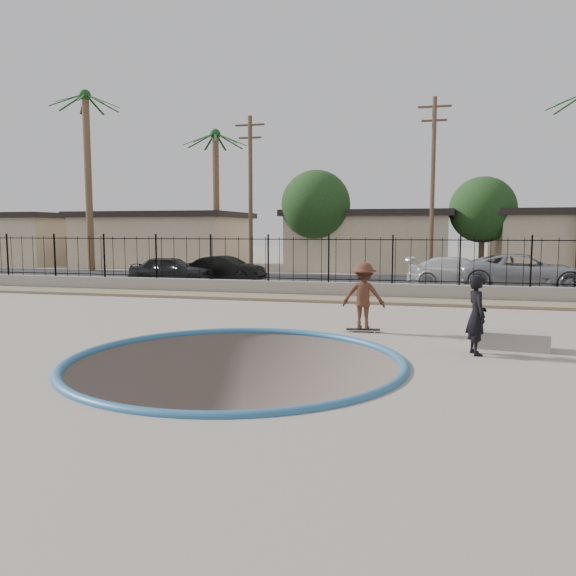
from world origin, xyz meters
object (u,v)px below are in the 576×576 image
(videographer, at_px, (477,315))
(car_a, at_px, (171,270))
(car_c, at_px, (460,272))
(car_d, at_px, (524,271))
(skateboard, at_px, (363,330))
(car_b, at_px, (226,269))
(skater, at_px, (364,299))
(concrete_ledge, at_px, (511,340))

(videographer, bearing_deg, car_a, 32.20)
(car_c, relative_size, car_d, 0.85)
(skateboard, distance_m, car_b, 14.58)
(car_b, relative_size, car_d, 0.70)
(car_d, bearing_deg, videographer, 168.55)
(car_c, bearing_deg, skater, 171.03)
(skater, distance_m, videographer, 3.40)
(car_a, relative_size, car_c, 0.84)
(videographer, relative_size, concrete_ledge, 1.09)
(concrete_ledge, xyz_separation_m, car_b, (-11.76, 13.28, 0.49))
(concrete_ledge, height_order, car_a, car_a)
(videographer, height_order, car_c, videographer)
(skater, relative_size, car_d, 0.31)
(videographer, bearing_deg, car_c, -16.05)
(skateboard, xyz_separation_m, car_c, (3.12, 12.00, 0.67))
(skater, bearing_deg, car_c, -102.27)
(skateboard, height_order, car_d, car_d)
(skateboard, height_order, car_b, car_b)
(car_c, distance_m, car_d, 2.73)
(skater, bearing_deg, concrete_ledge, 162.31)
(skater, xyz_separation_m, car_b, (-8.25, 12.00, -0.18))
(concrete_ledge, bearing_deg, skater, 160.01)
(videographer, bearing_deg, skater, 37.50)
(car_a, bearing_deg, car_d, -90.35)
(skater, relative_size, car_a, 0.43)
(skateboard, relative_size, car_c, 0.19)
(videographer, xyz_separation_m, car_c, (0.45, 14.11, -0.14))
(concrete_ledge, bearing_deg, car_d, 80.02)
(car_b, bearing_deg, car_d, -84.81)
(skater, height_order, car_d, skater)
(skateboard, distance_m, car_a, 14.78)
(skater, distance_m, car_a, 14.76)
(skater, relative_size, concrete_ledge, 1.09)
(videographer, relative_size, car_c, 0.36)
(car_a, bearing_deg, videographer, -139.52)
(videographer, bearing_deg, skateboard, 37.50)
(car_d, bearing_deg, car_a, 96.84)
(skateboard, distance_m, concrete_ledge, 3.74)
(skateboard, bearing_deg, car_d, 57.01)
(car_c, bearing_deg, car_d, -84.40)
(skater, height_order, car_b, skater)
(skateboard, bearing_deg, car_c, 68.41)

